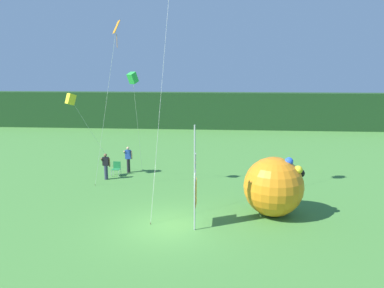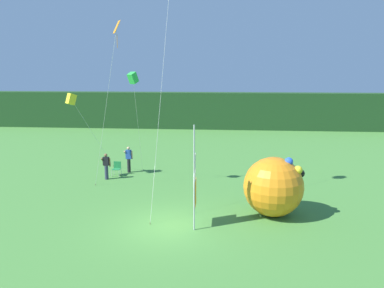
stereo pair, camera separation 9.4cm
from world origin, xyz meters
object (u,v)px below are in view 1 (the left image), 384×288
(inflatable_balloon, at_px, (274,186))
(person_mid_field, at_px, (106,166))
(kite_orange_diamond_2, at_px, (115,41))
(person_near_banner, at_px, (128,159))
(kite_yellow_box_0, at_px, (71,100))
(kite_green_box_3, at_px, (133,79))
(banner_flag, at_px, (195,179))
(folding_chair, at_px, (116,168))

(inflatable_balloon, bearing_deg, person_mid_field, 152.21)
(kite_orange_diamond_2, bearing_deg, person_near_banner, 96.97)
(inflatable_balloon, relative_size, kite_yellow_box_0, 0.52)
(person_near_banner, bearing_deg, inflatable_balloon, -38.09)
(inflatable_balloon, bearing_deg, kite_green_box_3, 154.15)
(kite_green_box_3, bearing_deg, banner_flag, -53.80)
(person_near_banner, height_order, person_mid_field, person_near_banner)
(person_mid_field, height_order, inflatable_balloon, inflatable_balloon)
(person_near_banner, bearing_deg, kite_yellow_box_0, -147.16)
(person_mid_field, xyz_separation_m, inflatable_balloon, (9.53, -5.03, 0.51))
(person_near_banner, xyz_separation_m, kite_yellow_box_0, (-2.87, -1.85, 4.00))
(person_mid_field, bearing_deg, kite_green_box_3, -33.73)
(inflatable_balloon, bearing_deg, banner_flag, -154.43)
(person_near_banner, xyz_separation_m, kite_green_box_3, (1.24, -3.17, 5.26))
(kite_orange_diamond_2, bearing_deg, folding_chair, 109.87)
(banner_flag, distance_m, inflatable_balloon, 3.95)
(folding_chair, bearing_deg, person_mid_field, -112.40)
(folding_chair, bearing_deg, person_near_banner, 51.81)
(person_mid_field, xyz_separation_m, kite_yellow_box_0, (-1.89, -0.17, 4.06))
(person_mid_field, bearing_deg, banner_flag, -47.97)
(folding_chair, height_order, kite_yellow_box_0, kite_yellow_box_0)
(kite_orange_diamond_2, bearing_deg, inflatable_balloon, -20.82)
(person_near_banner, bearing_deg, kite_orange_diamond_2, -83.03)
(banner_flag, distance_m, kite_yellow_box_0, 10.64)
(person_mid_field, bearing_deg, inflatable_balloon, -27.79)
(banner_flag, bearing_deg, kite_yellow_box_0, 140.53)
(kite_yellow_box_0, distance_m, kite_orange_diamond_2, 4.92)
(kite_orange_diamond_2, bearing_deg, kite_yellow_box_0, 151.84)
(person_mid_field, xyz_separation_m, folding_chair, (0.38, 0.93, -0.36))
(folding_chair, distance_m, kite_yellow_box_0, 5.09)
(folding_chair, xyz_separation_m, kite_green_box_3, (1.84, -2.41, 5.68))
(banner_flag, bearing_deg, kite_green_box_3, 126.20)
(banner_flag, xyz_separation_m, person_near_banner, (-5.06, 8.38, -1.22))
(banner_flag, height_order, person_near_banner, banner_flag)
(person_mid_field, height_order, kite_green_box_3, kite_green_box_3)
(person_mid_field, xyz_separation_m, kite_green_box_3, (2.22, -1.48, 5.32))
(person_near_banner, relative_size, person_mid_field, 1.06)
(banner_flag, xyz_separation_m, person_mid_field, (-6.04, 6.70, -1.27))
(person_near_banner, distance_m, kite_green_box_3, 6.26)
(person_mid_field, distance_m, inflatable_balloon, 10.79)
(kite_yellow_box_0, bearing_deg, kite_orange_diamond_2, -28.16)
(banner_flag, distance_m, person_mid_field, 9.11)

